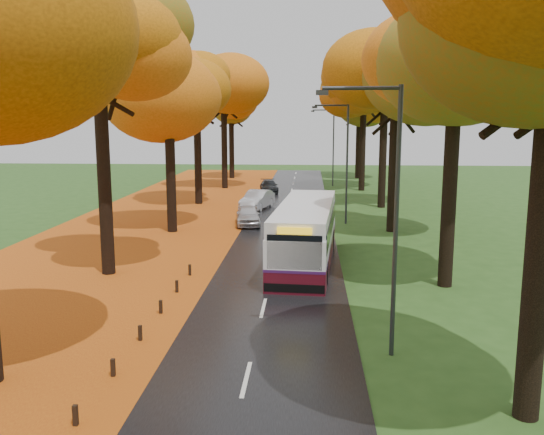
# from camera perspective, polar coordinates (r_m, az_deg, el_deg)

# --- Properties ---
(road) EXTENTS (6.50, 90.00, 0.04)m
(road) POSITION_cam_1_polar(r_m,az_deg,el_deg) (34.41, 0.83, -2.01)
(road) COLOR black
(road) RESTS_ON ground
(centre_line) EXTENTS (0.12, 90.00, 0.01)m
(centre_line) POSITION_cam_1_polar(r_m,az_deg,el_deg) (34.40, 0.83, -1.97)
(centre_line) COLOR silver
(centre_line) RESTS_ON road
(leaf_verge) EXTENTS (12.00, 90.00, 0.02)m
(leaf_verge) POSITION_cam_1_polar(r_m,az_deg,el_deg) (35.98, -13.64, -1.78)
(leaf_verge) COLOR #902D0D
(leaf_verge) RESTS_ON ground
(leaf_drift) EXTENTS (0.90, 90.00, 0.01)m
(leaf_drift) POSITION_cam_1_polar(r_m,az_deg,el_deg) (34.68, -4.21, -1.90)
(leaf_drift) COLOR #C76914
(leaf_drift) RESTS_ON road
(trees_left) EXTENTS (9.20, 74.00, 13.88)m
(trees_left) POSITION_cam_1_polar(r_m,az_deg,el_deg) (36.86, -10.51, 13.49)
(trees_left) COLOR black
(trees_left) RESTS_ON ground
(trees_right) EXTENTS (9.30, 74.20, 13.96)m
(trees_right) POSITION_cam_1_polar(r_m,az_deg,el_deg) (36.08, 12.86, 13.74)
(trees_right) COLOR black
(trees_right) RESTS_ON ground
(bollard_row) EXTENTS (0.11, 23.51, 0.52)m
(bollard_row) POSITION_cam_1_polar(r_m,az_deg,el_deg) (15.90, -17.05, -15.99)
(bollard_row) COLOR black
(bollard_row) RESTS_ON ground
(streetlamp_near) EXTENTS (2.45, 0.18, 8.00)m
(streetlamp_near) POSITION_cam_1_polar(r_m,az_deg,el_deg) (16.96, 11.42, 1.64)
(streetlamp_near) COLOR #333538
(streetlamp_near) RESTS_ON ground
(streetlamp_mid) EXTENTS (2.45, 0.18, 8.00)m
(streetlamp_mid) POSITION_cam_1_polar(r_m,az_deg,el_deg) (38.78, 7.09, 6.26)
(streetlamp_mid) COLOR #333538
(streetlamp_mid) RESTS_ON ground
(streetlamp_far) EXTENTS (2.45, 0.18, 8.00)m
(streetlamp_far) POSITION_cam_1_polar(r_m,az_deg,el_deg) (60.73, 5.87, 7.54)
(streetlamp_far) COLOR #333538
(streetlamp_far) RESTS_ON ground
(bus) EXTENTS (3.38, 11.24, 2.92)m
(bus) POSITION_cam_1_polar(r_m,az_deg,el_deg) (28.30, 3.36, -1.41)
(bus) COLOR #470B16
(bus) RESTS_ON road
(car_white) EXTENTS (2.06, 4.01, 1.31)m
(car_white) POSITION_cam_1_polar(r_m,az_deg,el_deg) (38.33, -2.39, 0.23)
(car_white) COLOR #B8B8BC
(car_white) RESTS_ON road
(car_silver) EXTENTS (2.59, 4.66, 1.46)m
(car_silver) POSITION_cam_1_polar(r_m,az_deg,el_deg) (45.08, -1.47, 1.78)
(car_silver) COLOR #A4A7AC
(car_silver) RESTS_ON road
(car_dark) EXTENTS (2.16, 4.13, 1.14)m
(car_dark) POSITION_cam_1_polar(r_m,az_deg,el_deg) (55.33, -0.30, 3.11)
(car_dark) COLOR black
(car_dark) RESTS_ON road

